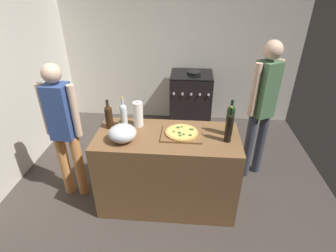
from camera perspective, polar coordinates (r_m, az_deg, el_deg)
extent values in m
cube|color=#3F3833|center=(3.77, -1.00, -7.45)|extent=(4.18, 3.33, 0.02)
cube|color=silver|center=(4.53, 0.68, 17.30)|extent=(4.18, 0.10, 2.60)
cube|color=silver|center=(3.81, -30.48, 10.98)|extent=(0.10, 3.33, 2.60)
cube|color=brown|center=(2.89, -0.17, -9.49)|extent=(1.45, 0.66, 0.88)
cube|color=brown|center=(2.63, 2.99, -1.77)|extent=(0.40, 0.32, 0.02)
cylinder|color=tan|center=(2.62, 3.00, -1.42)|extent=(0.33, 0.33, 0.02)
cylinder|color=#EAC660|center=(2.62, 3.01, -1.21)|extent=(0.29, 0.29, 0.00)
cylinder|color=#335926|center=(2.57, 3.39, -1.81)|extent=(0.03, 0.03, 0.01)
cylinder|color=#335926|center=(2.65, 4.93, -0.73)|extent=(0.03, 0.03, 0.01)
cylinder|color=#335926|center=(2.68, 2.19, -0.33)|extent=(0.03, 0.03, 0.01)
cylinder|color=#335926|center=(2.69, 2.97, -0.17)|extent=(0.02, 0.02, 0.01)
cylinder|color=#335926|center=(2.65, 5.36, -0.75)|extent=(0.03, 0.03, 0.01)
cylinder|color=#335926|center=(2.59, 2.47, -1.48)|extent=(0.03, 0.03, 0.01)
cylinder|color=#335926|center=(2.55, 2.65, -2.07)|extent=(0.03, 0.03, 0.01)
cylinder|color=#335926|center=(2.56, 4.83, -1.99)|extent=(0.03, 0.03, 0.01)
cylinder|color=#335926|center=(2.61, 1.26, -1.22)|extent=(0.02, 0.02, 0.01)
cylinder|color=#B2B2B7|center=(2.58, -9.69, -3.04)|extent=(0.11, 0.11, 0.01)
ellipsoid|color=silver|center=(2.54, -9.84, -1.54)|extent=(0.27, 0.27, 0.16)
cylinder|color=white|center=(2.76, -6.50, 2.57)|extent=(0.10, 0.10, 0.27)
cylinder|color=#997551|center=(2.76, -6.50, 2.60)|extent=(0.03, 0.03, 0.27)
cylinder|color=#143819|center=(2.65, 13.23, 0.79)|extent=(0.08, 0.08, 0.27)
sphere|color=#143819|center=(2.59, 13.58, 3.45)|extent=(0.08, 0.08, 0.08)
cylinder|color=#143819|center=(2.56, 13.72, 4.56)|extent=(0.03, 0.03, 0.06)
cylinder|color=black|center=(2.55, 13.82, 5.32)|extent=(0.03, 0.03, 0.01)
cylinder|color=#331E0F|center=(2.78, -12.65, 1.55)|extent=(0.08, 0.08, 0.21)
sphere|color=#331E0F|center=(2.74, -12.89, 3.49)|extent=(0.08, 0.08, 0.08)
cylinder|color=#331E0F|center=(2.71, -13.02, 4.59)|extent=(0.03, 0.03, 0.07)
cylinder|color=black|center=(2.69, -13.12, 5.37)|extent=(0.03, 0.03, 0.01)
cylinder|color=black|center=(2.54, 13.02, -0.75)|extent=(0.07, 0.07, 0.26)
sphere|color=black|center=(2.48, 13.35, 1.81)|extent=(0.07, 0.07, 0.07)
cylinder|color=black|center=(2.45, 13.51, 3.03)|extent=(0.02, 0.02, 0.08)
cylinder|color=gold|center=(2.43, 13.63, 3.98)|extent=(0.02, 0.02, 0.01)
cylinder|color=silver|center=(2.77, -9.53, 1.86)|extent=(0.07, 0.07, 0.22)
sphere|color=silver|center=(2.72, -9.72, 3.92)|extent=(0.07, 0.07, 0.07)
cylinder|color=silver|center=(2.69, -9.83, 5.12)|extent=(0.02, 0.02, 0.08)
cylinder|color=gold|center=(2.67, -9.92, 6.04)|extent=(0.03, 0.03, 0.01)
cube|color=black|center=(4.40, 4.91, 5.27)|extent=(0.66, 0.59, 0.92)
cube|color=black|center=(4.23, 5.19, 11.09)|extent=(0.66, 0.59, 0.02)
cylinder|color=silver|center=(4.02, 1.26, 6.99)|extent=(0.04, 0.02, 0.04)
cylinder|color=silver|center=(4.01, 3.15, 6.92)|extent=(0.04, 0.02, 0.04)
cylinder|color=silver|center=(4.01, 5.03, 6.84)|extent=(0.04, 0.02, 0.04)
cylinder|color=silver|center=(4.02, 6.92, 6.76)|extent=(0.04, 0.02, 0.04)
cylinder|color=silver|center=(4.03, 8.80, 6.67)|extent=(0.04, 0.02, 0.04)
cylinder|color=black|center=(4.21, 5.71, 11.41)|extent=(0.21, 0.21, 0.04)
cylinder|color=#D88C4C|center=(3.25, -21.44, -7.89)|extent=(0.11, 0.11, 0.78)
cylinder|color=#D88C4C|center=(3.18, -18.68, -8.26)|extent=(0.11, 0.11, 0.78)
cube|color=#334C8C|center=(2.87, -22.39, 2.88)|extent=(0.24, 0.21, 0.59)
cylinder|color=beige|center=(2.95, -25.17, 3.25)|extent=(0.08, 0.08, 0.56)
cylinder|color=beige|center=(2.79, -19.57, 3.03)|extent=(0.08, 0.08, 0.56)
sphere|color=beige|center=(2.73, -24.00, 10.43)|extent=(0.19, 0.19, 0.19)
cylinder|color=#383D4C|center=(3.53, 19.37, -3.61)|extent=(0.11, 0.11, 0.85)
cylinder|color=#383D4C|center=(3.42, 17.07, -4.37)|extent=(0.11, 0.11, 0.85)
cube|color=#4C724C|center=(3.15, 20.34, 7.42)|extent=(0.29, 0.28, 0.64)
cylinder|color=beige|center=(3.25, 22.37, 8.00)|extent=(0.08, 0.08, 0.61)
cylinder|color=beige|center=(3.04, 18.28, 7.35)|extent=(0.08, 0.08, 0.61)
sphere|color=beige|center=(3.02, 21.81, 15.08)|extent=(0.21, 0.21, 0.21)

